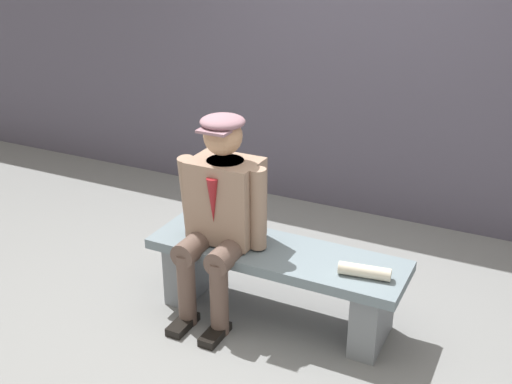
{
  "coord_description": "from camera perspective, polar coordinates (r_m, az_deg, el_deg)",
  "views": [
    {
      "loc": [
        -1.35,
        3.0,
        2.27
      ],
      "look_at": [
        0.13,
        0.0,
        0.81
      ],
      "focal_mm": 44.12,
      "sensor_mm": 36.0,
      "label": 1
    }
  ],
  "objects": [
    {
      "name": "bench",
      "position": [
        3.83,
        1.81,
        -7.29
      ],
      "size": [
        1.56,
        0.47,
        0.46
      ],
      "color": "slate",
      "rests_on": "ground"
    },
    {
      "name": "rolled_magazine",
      "position": [
        3.52,
        9.81,
        -7.09
      ],
      "size": [
        0.29,
        0.11,
        0.07
      ],
      "primitive_type": "cylinder",
      "rotation": [
        0.0,
        1.57,
        0.14
      ],
      "color": "beige",
      "rests_on": "bench"
    },
    {
      "name": "stadium_wall",
      "position": [
        5.13,
        10.56,
        10.31
      ],
      "size": [
        12.0,
        0.24,
        2.27
      ],
      "primitive_type": "cube",
      "color": "#4B4755",
      "rests_on": "ground"
    },
    {
      "name": "seated_man",
      "position": [
        3.73,
        -3.21,
        -1.42
      ],
      "size": [
        0.58,
        0.63,
        1.26
      ],
      "color": "#927561",
      "rests_on": "ground"
    },
    {
      "name": "ground_plane",
      "position": [
        4.0,
        1.76,
        -11.12
      ],
      "size": [
        30.0,
        30.0,
        0.0
      ],
      "primitive_type": "plane",
      "color": "slate"
    }
  ]
}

